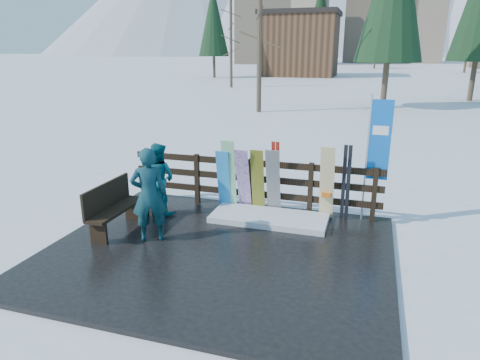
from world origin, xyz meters
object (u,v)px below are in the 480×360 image
(snowboard_3, at_px, (243,180))
(rental_flag, at_px, (377,145))
(snowboard_2, at_px, (258,181))
(snowboard_5, at_px, (327,184))
(snowboard_1, at_px, (229,175))
(bench, at_px, (112,206))
(person_front, at_px, (149,195))
(snowboard_0, at_px, (224,180))
(snowboard_4, at_px, (273,182))
(person_back, at_px, (158,179))

(snowboard_3, bearing_deg, rental_flag, 5.75)
(snowboard_2, relative_size, snowboard_5, 0.89)
(snowboard_2, bearing_deg, snowboard_3, 180.00)
(snowboard_1, bearing_deg, snowboard_3, -0.00)
(snowboard_3, height_order, snowboard_5, snowboard_5)
(bench, bearing_deg, person_front, -10.80)
(snowboard_3, bearing_deg, snowboard_0, -180.00)
(snowboard_4, bearing_deg, person_front, -133.90)
(rental_flag, height_order, person_back, rental_flag)
(snowboard_0, relative_size, rental_flag, 0.52)
(snowboard_3, height_order, rental_flag, rental_flag)
(person_back, bearing_deg, bench, 78.02)
(snowboard_5, xyz_separation_m, person_back, (-3.48, -0.64, -0.02))
(snowboard_3, relative_size, person_front, 0.84)
(snowboard_0, distance_m, rental_flag, 3.28)
(snowboard_5, bearing_deg, snowboard_2, -180.00)
(bench, distance_m, person_front, 1.00)
(bench, xyz_separation_m, snowboard_5, (3.90, 1.77, 0.28))
(snowboard_4, bearing_deg, snowboard_3, 180.00)
(snowboard_0, bearing_deg, snowboard_5, 0.00)
(snowboard_0, height_order, person_back, person_back)
(rental_flag, bearing_deg, snowboard_3, -174.25)
(snowboard_0, relative_size, person_back, 0.88)
(snowboard_4, bearing_deg, person_back, -164.79)
(snowboard_2, relative_size, snowboard_3, 0.98)
(person_back, bearing_deg, snowboard_4, -156.28)
(person_back, bearing_deg, snowboard_5, -161.03)
(snowboard_4, xyz_separation_m, person_back, (-2.36, -0.64, 0.05))
(snowboard_0, height_order, snowboard_1, snowboard_1)
(snowboard_0, bearing_deg, person_back, -152.77)
(snowboard_1, bearing_deg, rental_flag, 5.14)
(snowboard_0, xyz_separation_m, snowboard_4, (1.11, 0.00, 0.06))
(snowboard_1, height_order, snowboard_5, snowboard_5)
(snowboard_1, height_order, rental_flag, rental_flag)
(snowboard_2, height_order, snowboard_5, snowboard_5)
(bench, relative_size, person_back, 0.97)
(snowboard_4, relative_size, snowboard_5, 0.92)
(bench, bearing_deg, snowboard_2, 35.91)
(snowboard_2, xyz_separation_m, snowboard_4, (0.34, 0.00, 0.01))
(snowboard_2, bearing_deg, snowboard_4, 0.00)
(snowboard_3, distance_m, snowboard_4, 0.66)
(person_front, bearing_deg, rental_flag, 179.48)
(snowboard_1, bearing_deg, snowboard_4, -0.00)
(bench, bearing_deg, person_back, 69.51)
(bench, distance_m, snowboard_5, 4.29)
(snowboard_2, height_order, person_front, person_front)
(snowboard_4, height_order, person_back, person_back)
(person_front, bearing_deg, snowboard_3, -152.04)
(snowboard_0, distance_m, snowboard_3, 0.45)
(snowboard_1, height_order, snowboard_4, snowboard_1)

